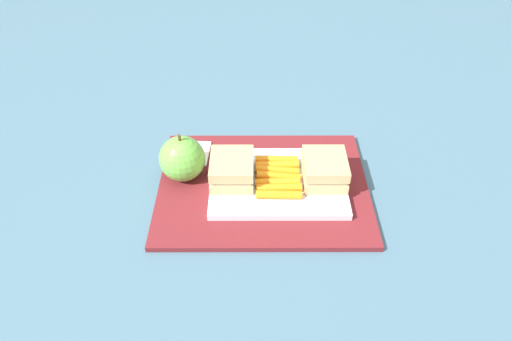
{
  "coord_description": "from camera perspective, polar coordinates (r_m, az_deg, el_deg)",
  "views": [
    {
      "loc": [
        0.01,
        0.58,
        0.56
      ],
      "look_at": [
        0.01,
        0.0,
        0.04
      ],
      "focal_mm": 32.38,
      "sensor_mm": 36.0,
      "label": 1
    }
  ],
  "objects": [
    {
      "name": "apple",
      "position": [
        0.8,
        -9.11,
        1.46
      ],
      "size": [
        0.08,
        0.08,
        0.09
      ],
      "color": "#66B742",
      "rests_on": "lunchbag_mat"
    },
    {
      "name": "carrot_sticks_bundle",
      "position": [
        0.79,
        2.7,
        -0.71
      ],
      "size": [
        0.08,
        0.1,
        0.02
      ],
      "color": "orange",
      "rests_on": "food_tray"
    },
    {
      "name": "ground_plane",
      "position": [
        0.8,
        0.89,
        -2.24
      ],
      "size": [
        2.4,
        2.4,
        0.0
      ],
      "primitive_type": "plane",
      "color": "#42667A"
    },
    {
      "name": "lunchbag_mat",
      "position": [
        0.8,
        0.89,
        -1.98
      ],
      "size": [
        0.36,
        0.28,
        0.01
      ],
      "primitive_type": "cube",
      "color": "maroon",
      "rests_on": "ground_plane"
    },
    {
      "name": "food_tray",
      "position": [
        0.79,
        2.71,
        -1.4
      ],
      "size": [
        0.23,
        0.17,
        0.01
      ],
      "primitive_type": "cube",
      "color": "white",
      "rests_on": "lunchbag_mat"
    },
    {
      "name": "sandwich_half_left",
      "position": [
        0.78,
        8.47,
        0.12
      ],
      "size": [
        0.07,
        0.08,
        0.04
      ],
      "color": "tan",
      "rests_on": "food_tray"
    },
    {
      "name": "paper_napkin",
      "position": [
        0.87,
        -8.12,
        2.15
      ],
      "size": [
        0.07,
        0.07,
        0.0
      ],
      "primitive_type": "cube",
      "rotation": [
        0.0,
        0.0,
        -0.06
      ],
      "color": "white",
      "rests_on": "lunchbag_mat"
    },
    {
      "name": "sandwich_half_right",
      "position": [
        0.78,
        -2.99,
        0.11
      ],
      "size": [
        0.07,
        0.08,
        0.04
      ],
      "color": "tan",
      "rests_on": "food_tray"
    }
  ]
}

